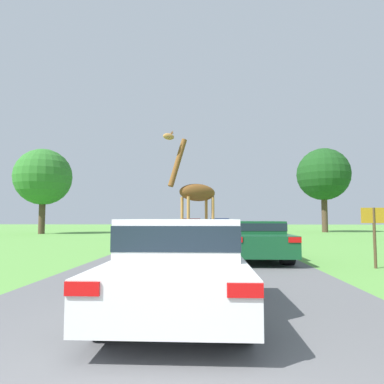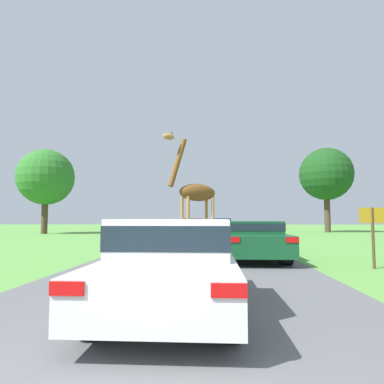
{
  "view_description": "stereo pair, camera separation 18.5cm",
  "coord_description": "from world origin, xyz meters",
  "views": [
    {
      "loc": [
        0.4,
        -1.79,
        1.4
      ],
      "look_at": [
        -0.37,
        14.43,
        2.67
      ],
      "focal_mm": 32.0,
      "sensor_mm": 36.0,
      "label": 1
    },
    {
      "loc": [
        0.59,
        -1.78,
        1.4
      ],
      "look_at": [
        -0.37,
        14.43,
        2.67
      ],
      "focal_mm": 32.0,
      "sensor_mm": 36.0,
      "label": 2
    }
  ],
  "objects": [
    {
      "name": "car_verge_right",
      "position": [
        2.54,
        20.24,
        0.67
      ],
      "size": [
        1.88,
        4.7,
        1.23
      ],
      "color": "maroon",
      "rests_on": "ground"
    },
    {
      "name": "car_queue_left",
      "position": [
        1.47,
        31.11,
        0.77
      ],
      "size": [
        1.92,
        4.21,
        1.44
      ],
      "color": "navy",
      "rests_on": "ground"
    },
    {
      "name": "tree_far_right",
      "position": [
        -14.97,
        29.17,
        5.25
      ],
      "size": [
        5.22,
        5.22,
        7.89
      ],
      "color": "#4C3828",
      "rests_on": "ground"
    },
    {
      "name": "sign_post",
      "position": [
        5.12,
        8.22,
        1.19
      ],
      "size": [
        0.7,
        0.08,
        1.71
      ],
      "color": "#4C3823",
      "rests_on": "ground"
    },
    {
      "name": "giraffe_near_road",
      "position": [
        -0.23,
        14.34,
        2.64
      ],
      "size": [
        2.6,
        1.99,
        5.46
      ],
      "rotation": [
        0.0,
        0.0,
        2.18
      ],
      "color": "#B77F3D",
      "rests_on": "ground"
    },
    {
      "name": "tree_right_cluster",
      "position": [
        12.41,
        34.15,
        5.97
      ],
      "size": [
        5.41,
        5.41,
        8.71
      ],
      "color": "#4C3828",
      "rests_on": "ground"
    },
    {
      "name": "road",
      "position": [
        0.0,
        30.0,
        0.0
      ],
      "size": [
        6.84,
        120.0,
        0.0
      ],
      "color": "#5B5B5E",
      "rests_on": "ground"
    },
    {
      "name": "car_lead_maroon",
      "position": [
        -0.02,
        3.62,
        0.74
      ],
      "size": [
        1.86,
        4.38,
        1.39
      ],
      "color": "silver",
      "rests_on": "ground"
    },
    {
      "name": "car_rear_follower",
      "position": [
        -2.33,
        17.46,
        0.73
      ],
      "size": [
        1.86,
        4.57,
        1.33
      ],
      "color": "gray",
      "rests_on": "ground"
    },
    {
      "name": "car_queue_right",
      "position": [
        2.0,
        10.24,
        0.71
      ],
      "size": [
        1.99,
        4.64,
        1.31
      ],
      "color": "#144C28",
      "rests_on": "ground"
    },
    {
      "name": "car_far_ahead",
      "position": [
        -1.04,
        26.53,
        0.76
      ],
      "size": [
        1.75,
        4.31,
        1.41
      ],
      "color": "#561914",
      "rests_on": "ground"
    }
  ]
}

